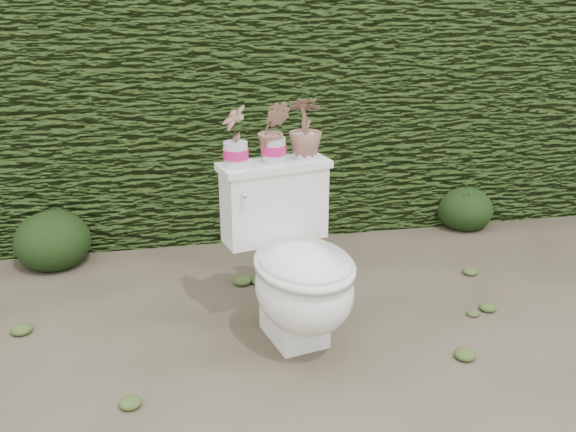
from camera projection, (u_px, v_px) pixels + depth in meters
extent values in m
plane|color=brown|center=(315.00, 328.00, 3.02)|extent=(60.00, 60.00, 0.00)
cube|color=#324C19|center=(260.00, 98.00, 4.21)|extent=(8.00, 1.00, 1.60)
cube|color=white|center=(294.00, 318.00, 2.91)|extent=(0.28, 0.34, 0.20)
ellipsoid|color=white|center=(304.00, 287.00, 2.75)|extent=(0.51, 0.59, 0.39)
cube|color=white|center=(274.00, 204.00, 2.93)|extent=(0.50, 0.27, 0.34)
cube|color=white|center=(274.00, 165.00, 2.86)|extent=(0.53, 0.30, 0.03)
cylinder|color=silver|center=(243.00, 194.00, 2.74)|extent=(0.03, 0.06, 0.02)
sphere|color=silver|center=(246.00, 196.00, 2.71)|extent=(0.03, 0.03, 0.03)
imported|color=#216C22|center=(235.00, 138.00, 2.75)|extent=(0.13, 0.15, 0.25)
imported|color=#216C22|center=(274.00, 133.00, 2.81)|extent=(0.17, 0.15, 0.26)
imported|color=#216C22|center=(305.00, 129.00, 2.87)|extent=(0.17, 0.17, 0.27)
ellipsoid|color=#1D3311|center=(52.00, 236.00, 3.63)|extent=(0.42, 0.42, 0.34)
ellipsoid|color=#1D3311|center=(268.00, 213.00, 3.98)|extent=(0.42, 0.42, 0.34)
ellipsoid|color=#1D3311|center=(465.00, 205.00, 4.19)|extent=(0.37, 0.37, 0.29)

